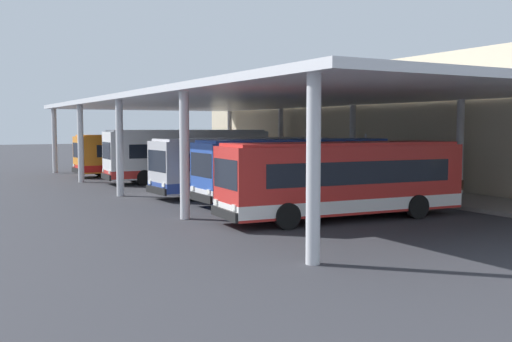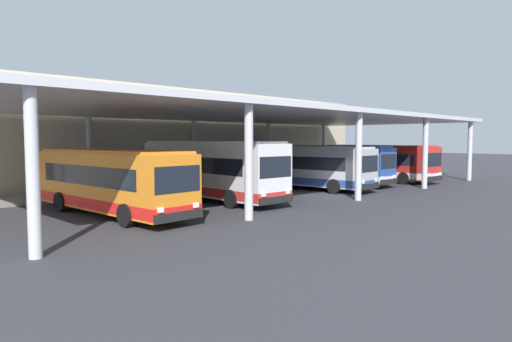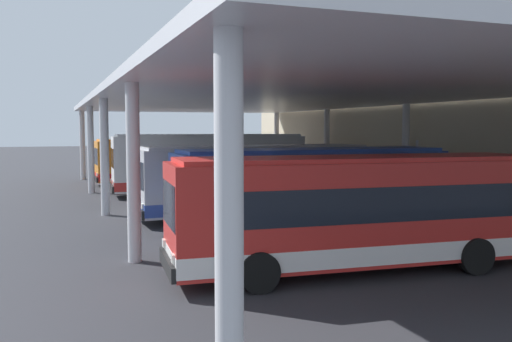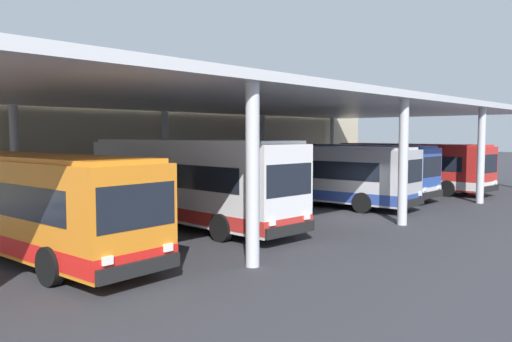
# 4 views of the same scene
# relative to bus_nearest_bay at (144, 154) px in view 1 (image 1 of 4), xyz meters

# --- Properties ---
(ground_plane) EXTENTS (200.00, 200.00, 0.00)m
(ground_plane) POSITION_rel_bus_nearest_bay_xyz_m (12.97, -3.23, -1.66)
(ground_plane) COLOR #333338
(platform_kerb) EXTENTS (42.00, 4.50, 0.18)m
(platform_kerb) POSITION_rel_bus_nearest_bay_xyz_m (12.97, 8.52, -1.57)
(platform_kerb) COLOR gray
(platform_kerb) RESTS_ON ground
(station_building_facade) EXTENTS (48.00, 1.60, 8.04)m
(station_building_facade) POSITION_rel_bus_nearest_bay_xyz_m (12.97, 11.77, 2.36)
(station_building_facade) COLOR #C1B293
(station_building_facade) RESTS_ON ground
(canopy_shelter) EXTENTS (40.00, 17.00, 5.55)m
(canopy_shelter) POSITION_rel_bus_nearest_bay_xyz_m (12.97, 2.27, 3.63)
(canopy_shelter) COLOR silver
(canopy_shelter) RESTS_ON ground
(bus_nearest_bay) EXTENTS (3.03, 10.63, 3.17)m
(bus_nearest_bay) POSITION_rel_bus_nearest_bay_xyz_m (0.00, 0.00, 0.00)
(bus_nearest_bay) COLOR orange
(bus_nearest_bay) RESTS_ON ground
(bus_second_bay) EXTENTS (3.04, 11.42, 3.57)m
(bus_second_bay) POSITION_rel_bus_nearest_bay_xyz_m (6.86, 0.84, 0.19)
(bus_second_bay) COLOR white
(bus_second_bay) RESTS_ON ground
(bus_middle_bay) EXTENTS (3.08, 10.64, 3.17)m
(bus_middle_bay) POSITION_rel_bus_nearest_bay_xyz_m (15.77, 0.49, 0.00)
(bus_middle_bay) COLOR #B7B7BC
(bus_middle_bay) RESTS_ON ground
(bus_far_bay) EXTENTS (2.77, 10.54, 3.17)m
(bus_far_bay) POSITION_rel_bus_nearest_bay_xyz_m (19.91, 1.22, 0.00)
(bus_far_bay) COLOR #284CA8
(bus_far_bay) RESTS_ON ground
(bus_departing) EXTENTS (3.28, 10.68, 3.17)m
(bus_departing) POSITION_rel_bus_nearest_bay_xyz_m (25.45, -0.08, 0.00)
(bus_departing) COLOR red
(bus_departing) RESTS_ON ground
(bench_waiting) EXTENTS (1.80, 0.45, 0.92)m
(bench_waiting) POSITION_rel_bus_nearest_bay_xyz_m (23.00, 8.59, -0.99)
(bench_waiting) COLOR brown
(bench_waiting) RESTS_ON platform_kerb
(trash_bin) EXTENTS (0.52, 0.52, 0.98)m
(trash_bin) POSITION_rel_bus_nearest_bay_xyz_m (19.92, 8.70, -0.98)
(trash_bin) COLOR maroon
(trash_bin) RESTS_ON platform_kerb
(banner_sign) EXTENTS (0.70, 0.12, 3.20)m
(banner_sign) POSITION_rel_bus_nearest_bay_xyz_m (17.42, 7.71, 0.32)
(banner_sign) COLOR #B2B2B7
(banner_sign) RESTS_ON platform_kerb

